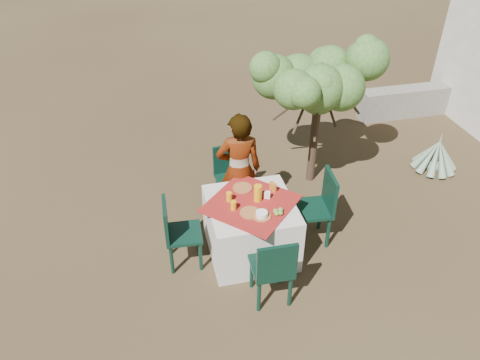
% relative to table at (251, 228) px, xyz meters
% --- Properties ---
extents(ground, '(160.00, 160.00, 0.00)m').
position_rel_table_xyz_m(ground, '(0.58, -0.47, -0.38)').
color(ground, '#372719').
rests_on(ground, ground).
extents(table, '(1.30, 1.30, 0.76)m').
position_rel_table_xyz_m(table, '(0.00, 0.00, 0.00)').
color(table, silver).
rests_on(table, ground).
extents(chair_far, '(0.45, 0.45, 0.89)m').
position_rel_table_xyz_m(chair_far, '(-0.03, 1.04, 0.11)').
color(chair_far, black).
rests_on(chair_far, ground).
extents(chair_near, '(0.44, 0.44, 0.94)m').
position_rel_table_xyz_m(chair_near, '(0.03, -0.85, 0.14)').
color(chair_near, black).
rests_on(chair_near, ground).
extents(chair_left, '(0.45, 0.45, 0.91)m').
position_rel_table_xyz_m(chair_left, '(-0.90, 0.00, 0.13)').
color(chair_left, black).
rests_on(chair_left, ground).
extents(chair_right, '(0.50, 0.50, 0.99)m').
position_rel_table_xyz_m(chair_right, '(0.89, 0.04, 0.17)').
color(chair_right, black).
rests_on(chair_right, ground).
extents(person, '(0.62, 0.43, 1.61)m').
position_rel_table_xyz_m(person, '(0.00, 0.65, 0.42)').
color(person, '#8C6651').
rests_on(person, ground).
extents(shrub_tree, '(1.62, 1.59, 1.91)m').
position_rel_table_xyz_m(shrub_tree, '(1.35, 1.38, 1.13)').
color(shrub_tree, '#402E20').
rests_on(shrub_tree, ground).
extents(agave, '(0.69, 0.70, 0.74)m').
position_rel_table_xyz_m(agave, '(3.30, 1.13, -0.13)').
color(agave, gray).
rests_on(agave, ground).
extents(stone_wall, '(2.60, 0.35, 0.55)m').
position_rel_table_xyz_m(stone_wall, '(4.18, 2.93, -0.10)').
color(stone_wall, gray).
rests_on(stone_wall, ground).
extents(plate_far, '(0.24, 0.24, 0.01)m').
position_rel_table_xyz_m(plate_far, '(-0.03, 0.31, 0.39)').
color(plate_far, brown).
rests_on(plate_far, table).
extents(plate_near, '(0.24, 0.24, 0.01)m').
position_rel_table_xyz_m(plate_near, '(-0.06, -0.18, 0.39)').
color(plate_near, brown).
rests_on(plate_near, table).
extents(glass_far, '(0.07, 0.07, 0.12)m').
position_rel_table_xyz_m(glass_far, '(-0.24, 0.11, 0.44)').
color(glass_far, '#F5A70F').
rests_on(glass_far, table).
extents(glass_near, '(0.07, 0.07, 0.11)m').
position_rel_table_xyz_m(glass_near, '(-0.23, -0.06, 0.44)').
color(glass_near, '#F5A70F').
rests_on(glass_near, table).
extents(juice_pitcher, '(0.10, 0.10, 0.21)m').
position_rel_table_xyz_m(juice_pitcher, '(0.09, 0.04, 0.49)').
color(juice_pitcher, '#F5A70F').
rests_on(juice_pitcher, table).
extents(bowl_plate, '(0.22, 0.22, 0.01)m').
position_rel_table_xyz_m(bowl_plate, '(0.06, -0.27, 0.39)').
color(bowl_plate, brown).
rests_on(bowl_plate, table).
extents(white_bowl, '(0.14, 0.14, 0.05)m').
position_rel_table_xyz_m(white_bowl, '(0.06, -0.27, 0.42)').
color(white_bowl, white).
rests_on(white_bowl, bowl_plate).
extents(jar_left, '(0.06, 0.06, 0.10)m').
position_rel_table_xyz_m(jar_left, '(0.34, 0.17, 0.43)').
color(jar_left, '#C16C22').
rests_on(jar_left, table).
extents(jar_right, '(0.06, 0.06, 0.09)m').
position_rel_table_xyz_m(jar_right, '(0.32, 0.22, 0.43)').
color(jar_right, '#C16C22').
rests_on(jar_right, table).
extents(napkin_holder, '(0.08, 0.07, 0.09)m').
position_rel_table_xyz_m(napkin_holder, '(0.21, 0.05, 0.43)').
color(napkin_holder, white).
rests_on(napkin_holder, table).
extents(fruit_cluster, '(0.12, 0.11, 0.06)m').
position_rel_table_xyz_m(fruit_cluster, '(0.25, -0.26, 0.41)').
color(fruit_cluster, olive).
rests_on(fruit_cluster, table).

